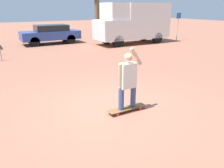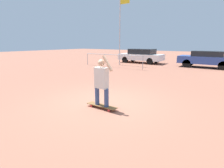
{
  "view_description": "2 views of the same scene",
  "coord_description": "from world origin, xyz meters",
  "px_view_note": "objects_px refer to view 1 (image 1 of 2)",
  "views": [
    {
      "loc": [
        -2.68,
        -4.82,
        2.6
      ],
      "look_at": [
        0.09,
        0.02,
        0.63
      ],
      "focal_mm": 35.0,
      "sensor_mm": 36.0,
      "label": 1
    },
    {
      "loc": [
        3.53,
        -4.61,
        2.04
      ],
      "look_at": [
        0.26,
        0.07,
        0.69
      ],
      "focal_mm": 28.0,
      "sensor_mm": 36.0,
      "label": 2
    }
  ],
  "objects_px": {
    "skateboard": "(127,108)",
    "parked_car_blue": "(51,34)",
    "street_sign": "(178,23)",
    "camper_van": "(134,22)",
    "person_skateboarder": "(128,78)"
  },
  "relations": [
    {
      "from": "person_skateboarder",
      "to": "street_sign",
      "type": "relative_size",
      "value": 0.73
    },
    {
      "from": "skateboard",
      "to": "parked_car_blue",
      "type": "relative_size",
      "value": 0.25
    },
    {
      "from": "parked_car_blue",
      "to": "skateboard",
      "type": "bearing_deg",
      "value": -96.18
    },
    {
      "from": "parked_car_blue",
      "to": "street_sign",
      "type": "distance_m",
      "value": 10.03
    },
    {
      "from": "skateboard",
      "to": "street_sign",
      "type": "distance_m",
      "value": 13.91
    },
    {
      "from": "camper_van",
      "to": "parked_car_blue",
      "type": "bearing_deg",
      "value": 152.14
    },
    {
      "from": "camper_van",
      "to": "parked_car_blue",
      "type": "height_order",
      "value": "camper_van"
    },
    {
      "from": "skateboard",
      "to": "camper_van",
      "type": "bearing_deg",
      "value": 54.12
    },
    {
      "from": "camper_van",
      "to": "street_sign",
      "type": "bearing_deg",
      "value": -9.18
    },
    {
      "from": "camper_van",
      "to": "skateboard",
      "type": "bearing_deg",
      "value": -125.88
    },
    {
      "from": "skateboard",
      "to": "person_skateboarder",
      "type": "bearing_deg",
      "value": 180.0
    },
    {
      "from": "camper_van",
      "to": "street_sign",
      "type": "xyz_separation_m",
      "value": [
        3.89,
        -0.63,
        -0.16
      ]
    },
    {
      "from": "person_skateboarder",
      "to": "camper_van",
      "type": "xyz_separation_m",
      "value": [
        6.81,
        9.42,
        0.67
      ]
    },
    {
      "from": "parked_car_blue",
      "to": "street_sign",
      "type": "bearing_deg",
      "value": -20.61
    },
    {
      "from": "camper_van",
      "to": "street_sign",
      "type": "height_order",
      "value": "camper_van"
    }
  ]
}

